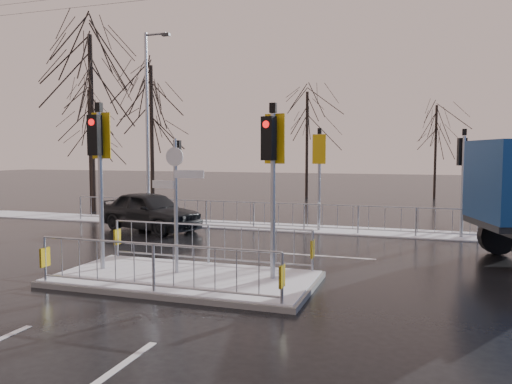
% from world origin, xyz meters
% --- Properties ---
extents(ground, '(120.00, 120.00, 0.00)m').
position_xyz_m(ground, '(0.00, 0.00, 0.00)').
color(ground, black).
rests_on(ground, ground).
extents(snow_verge, '(30.00, 2.00, 0.04)m').
position_xyz_m(snow_verge, '(0.00, 8.60, 0.02)').
color(snow_verge, silver).
rests_on(snow_verge, ground).
extents(lane_markings, '(8.00, 11.38, 0.01)m').
position_xyz_m(lane_markings, '(0.00, -0.33, 0.00)').
color(lane_markings, silver).
rests_on(lane_markings, ground).
extents(traffic_island, '(6.00, 3.04, 4.15)m').
position_xyz_m(traffic_island, '(-0.01, 0.01, 0.39)').
color(traffic_island, slate).
rests_on(traffic_island, ground).
extents(far_kerb_fixtures, '(18.00, 0.65, 3.83)m').
position_xyz_m(far_kerb_fixtures, '(0.29, 8.09, 1.02)').
color(far_kerb_fixtures, '#999FA7').
rests_on(far_kerb_fixtures, ground).
extents(car_far_lane, '(4.71, 3.05, 1.49)m').
position_xyz_m(car_far_lane, '(-4.65, 6.47, 0.75)').
color(car_far_lane, black).
rests_on(car_far_lane, ground).
extents(tree_near_a, '(4.75, 4.75, 8.97)m').
position_xyz_m(tree_near_a, '(-10.50, 11.00, 6.11)').
color(tree_near_a, black).
rests_on(tree_near_a, ground).
extents(tree_near_b, '(4.00, 4.00, 7.55)m').
position_xyz_m(tree_near_b, '(-8.00, 12.50, 5.15)').
color(tree_near_b, black).
rests_on(tree_near_b, ground).
extents(tree_near_c, '(3.50, 3.50, 6.61)m').
position_xyz_m(tree_near_c, '(-12.50, 13.50, 4.50)').
color(tree_near_c, black).
rests_on(tree_near_c, ground).
extents(tree_far_a, '(3.75, 3.75, 7.08)m').
position_xyz_m(tree_far_a, '(-2.00, 22.00, 4.82)').
color(tree_far_a, black).
rests_on(tree_far_a, ground).
extents(tree_far_b, '(3.25, 3.25, 6.14)m').
position_xyz_m(tree_far_b, '(6.00, 24.00, 4.18)').
color(tree_far_b, black).
rests_on(tree_far_b, ground).
extents(street_lamp_left, '(1.25, 0.18, 8.20)m').
position_xyz_m(street_lamp_left, '(-6.43, 9.50, 4.49)').
color(street_lamp_left, '#999FA7').
rests_on(street_lamp_left, ground).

